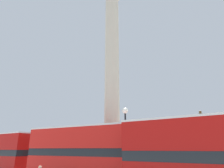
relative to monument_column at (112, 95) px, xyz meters
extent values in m
cube|color=#BCB29E|center=(0.00, 0.00, -6.59)|extent=(3.25, 3.25, 1.28)
cube|color=#BCB29E|center=(0.00, 0.00, -5.31)|extent=(1.99, 1.99, 1.28)
cylinder|color=#BCB29E|center=(0.00, 0.00, 4.46)|extent=(1.67, 1.67, 18.26)
cube|color=black|center=(2.00, -5.69, -5.99)|extent=(11.54, 3.13, 0.55)
cube|color=red|center=(2.00, -5.69, -4.95)|extent=(11.54, 3.18, 1.52)
cube|color=silver|center=(2.00, -5.69, -4.13)|extent=(11.54, 3.18, 0.12)
cube|color=silver|center=(-10.87, -5.79, -4.32)|extent=(11.06, 2.81, 0.12)
cube|color=#BCB29E|center=(8.37, 3.71, -6.92)|extent=(3.15, 2.51, 3.17)
ellipsoid|color=brown|center=(8.37, 3.71, -3.76)|extent=(2.35, 1.48, 1.09)
cone|color=brown|center=(9.40, 3.91, -3.27)|extent=(1.15, 0.79, 1.14)
cylinder|color=brown|center=(8.37, 3.71, -2.76)|extent=(0.36, 0.36, 0.90)
sphere|color=brown|center=(8.37, 3.71, -2.17)|extent=(0.28, 0.28, 0.28)
cylinder|color=brown|center=(9.00, 4.13, -4.82)|extent=(0.20, 0.20, 1.03)
cylinder|color=brown|center=(9.11, 3.55, -4.82)|extent=(0.20, 0.20, 1.03)
cylinder|color=brown|center=(7.63, 3.87, -4.82)|extent=(0.20, 0.20, 1.03)
cylinder|color=brown|center=(7.74, 3.28, -4.82)|extent=(0.20, 0.20, 1.03)
cylinder|color=black|center=(3.26, -3.01, -5.66)|extent=(0.14, 0.14, 5.69)
sphere|color=white|center=(3.26, -3.01, -2.56)|extent=(0.51, 0.51, 0.51)
sphere|color=tan|center=(0.08, -8.94, -6.91)|extent=(0.22, 0.22, 0.22)
camera|label=1|loc=(11.56, -18.32, -5.76)|focal=32.00mm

